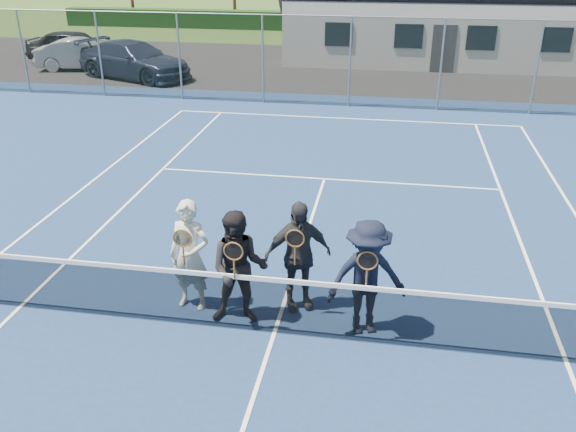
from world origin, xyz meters
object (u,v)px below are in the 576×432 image
Objects in this scene: player_b at (239,269)px; player_c at (298,256)px; player_a at (190,256)px; tennis_net at (274,303)px; car_c at (134,60)px; player_d at (367,278)px; car_b at (84,54)px; car_a at (75,46)px.

player_c is at bearing 34.46° from player_b.
tennis_net is at bearing -20.01° from player_a.
car_c is 2.83× the size of player_b.
player_a is at bearing 159.99° from tennis_net.
player_c is (0.79, 0.54, 0.00)m from player_b.
player_d is (1.88, 0.04, -0.00)m from player_b.
tennis_net is 1.39m from player_d.
player_d is at bearing 12.80° from tennis_net.
car_b is at bearing 122.84° from player_b.
player_b is (0.84, -0.26, -0.00)m from player_a.
tennis_net is (9.11, -16.70, -0.20)m from car_c.
player_b is (-0.57, 0.25, 0.38)m from tennis_net.
player_a and player_b have the same top height.
car_b is at bearing 121.26° from player_a.
player_c is 1.19m from player_d.
player_c reaches higher than car_c.
tennis_net is (13.17, -19.43, -0.20)m from car_a.
car_c is at bearing 118.61° from tennis_net.
player_c reaches higher than car_a.
player_c is at bearing -154.59° from car_b.
car_b is 21.08m from player_c.
player_c is 1.00× the size of player_d.
player_d is (10.41, -16.40, 0.18)m from car_c.
player_b reaches higher than car_a.
car_c is at bearing 117.43° from player_b.
car_a is at bearing 77.70° from car_c.
player_b is at bearing -157.20° from car_b.
tennis_net is at bearing -144.46° from car_a.
tennis_net is 6.49× the size of player_c.
player_c is at bearing 9.74° from player_a.
player_a is 1.00× the size of player_c.
car_a is at bearing 124.13° from tennis_net.
player_d is (2.72, -0.22, -0.00)m from player_a.
car_b is 2.23× the size of player_a.
player_d reaches higher than car_c.
player_a is at bearing -158.78° from car_b.
car_a is 23.99m from player_d.
player_c is at bearing 74.65° from tennis_net.
player_d is (13.31, -17.67, 0.26)m from car_b.
car_b is at bearing 125.45° from player_c.
car_b is 0.79× the size of car_c.
car_c reaches higher than car_b.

